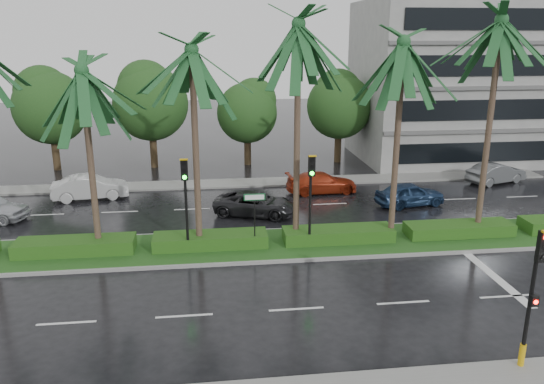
{
  "coord_description": "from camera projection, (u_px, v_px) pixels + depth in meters",
  "views": [
    {
      "loc": [
        -2.95,
        -21.87,
        9.49
      ],
      "look_at": [
        -0.09,
        1.5,
        2.5
      ],
      "focal_mm": 35.0,
      "sensor_mm": 36.0,
      "label": 1
    }
  ],
  "objects": [
    {
      "name": "signal_near",
      "position": [
        533.0,
        294.0,
        14.9
      ],
      "size": [
        0.34,
        0.45,
        4.36
      ],
      "color": "black",
      "rests_on": "near_sidewalk"
    },
    {
      "name": "building",
      "position": [
        464.0,
        82.0,
        41.25
      ],
      "size": [
        16.0,
        10.0,
        12.0
      ],
      "primitive_type": "cube",
      "color": "gray",
      "rests_on": "ground"
    },
    {
      "name": "car_white",
      "position": [
        90.0,
        187.0,
        31.75
      ],
      "size": [
        2.2,
        4.59,
        1.45
      ],
      "primitive_type": "imported",
      "rotation": [
        0.0,
        0.0,
        1.72
      ],
      "color": "#B4B4B4",
      "rests_on": "ground"
    },
    {
      "name": "car_darkgrey",
      "position": [
        255.0,
        204.0,
        28.95
      ],
      "size": [
        3.39,
        4.94,
        1.26
      ],
      "primitive_type": "imported",
      "rotation": [
        0.0,
        0.0,
        1.25
      ],
      "color": "#232326",
      "rests_on": "ground"
    },
    {
      "name": "ground",
      "position": [
        278.0,
        254.0,
        23.85
      ],
      "size": [
        120.0,
        120.0,
        0.0
      ],
      "primitive_type": "plane",
      "color": "black",
      "rests_on": "ground"
    },
    {
      "name": "palm_row",
      "position": [
        246.0,
        56.0,
        22.22
      ],
      "size": [
        26.3,
        4.2,
        10.79
      ],
      "color": "#433426",
      "rests_on": "median"
    },
    {
      "name": "car_red",
      "position": [
        322.0,
        183.0,
        33.07
      ],
      "size": [
        2.1,
        4.54,
        1.29
      ],
      "primitive_type": "imported",
      "rotation": [
        0.0,
        0.0,
        1.64
      ],
      "color": "#992810",
      "rests_on": "ground"
    },
    {
      "name": "street_sign",
      "position": [
        255.0,
        207.0,
        23.59
      ],
      "size": [
        0.95,
        0.09,
        2.6
      ],
      "color": "black",
      "rests_on": "median"
    },
    {
      "name": "car_blue",
      "position": [
        410.0,
        194.0,
        30.53
      ],
      "size": [
        2.3,
        4.22,
        1.36
      ],
      "primitive_type": "imported",
      "rotation": [
        0.0,
        0.0,
        1.75
      ],
      "color": "navy",
      "rests_on": "ground"
    },
    {
      "name": "far_sidewalk",
      "position": [
        254.0,
        183.0,
        35.25
      ],
      "size": [
        40.0,
        2.0,
        0.12
      ],
      "primitive_type": "cube",
      "color": "slate",
      "rests_on": "ground"
    },
    {
      "name": "car_grey",
      "position": [
        496.0,
        173.0,
        35.19
      ],
      "size": [
        2.65,
        4.38,
        1.36
      ],
      "primitive_type": "imported",
      "rotation": [
        0.0,
        0.0,
        1.89
      ],
      "color": "#5B5D60",
      "rests_on": "ground"
    },
    {
      "name": "median",
      "position": [
        275.0,
        244.0,
        24.78
      ],
      "size": [
        36.0,
        4.0,
        0.15
      ],
      "color": "gray",
      "rests_on": "ground"
    },
    {
      "name": "signal_median_right",
      "position": [
        311.0,
        188.0,
        23.46
      ],
      "size": [
        0.34,
        0.42,
        4.36
      ],
      "color": "black",
      "rests_on": "median"
    },
    {
      "name": "bg_trees",
      "position": [
        242.0,
        102.0,
        39.19
      ],
      "size": [
        33.21,
        5.42,
        7.83
      ],
      "color": "#362818",
      "rests_on": "ground"
    },
    {
      "name": "hedge",
      "position": [
        275.0,
        237.0,
        24.67
      ],
      "size": [
        35.2,
        1.4,
        0.6
      ],
      "color": "#174012",
      "rests_on": "median"
    },
    {
      "name": "signal_median_left",
      "position": [
        185.0,
        192.0,
        22.82
      ],
      "size": [
        0.34,
        0.42,
        4.36
      ],
      "color": "black",
      "rests_on": "median"
    },
    {
      "name": "lane_markings",
      "position": [
        346.0,
        255.0,
        23.79
      ],
      "size": [
        34.0,
        13.06,
        0.01
      ],
      "color": "silver",
      "rests_on": "ground"
    }
  ]
}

